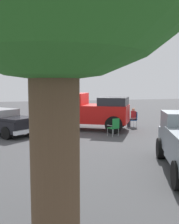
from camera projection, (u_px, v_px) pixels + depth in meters
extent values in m
plane|color=#424244|center=(93.00, 130.00, 16.80)|extent=(60.00, 60.00, 0.00)
cylinder|color=black|center=(58.00, 123.00, 16.30)|extent=(0.81, 1.06, 1.04)
cylinder|color=black|center=(69.00, 119.00, 18.22)|extent=(0.81, 1.06, 1.04)
cylinder|color=black|center=(114.00, 125.00, 15.41)|extent=(0.81, 1.06, 1.04)
cylinder|color=black|center=(119.00, 120.00, 17.33)|extent=(0.81, 1.06, 1.04)
cube|color=red|center=(89.00, 113.00, 16.76)|extent=(4.31, 5.28, 1.10)
cube|color=red|center=(48.00, 114.00, 17.50)|extent=(1.97, 1.67, 0.84)
cube|color=red|center=(72.00, 99.00, 16.96)|extent=(2.50, 2.43, 0.76)
cube|color=#232328|center=(114.00, 102.00, 16.29)|extent=(2.55, 2.46, 0.60)
cube|color=silver|center=(42.00, 114.00, 17.62)|extent=(1.30, 0.84, 0.64)
cube|color=silver|center=(41.00, 120.00, 17.69)|extent=(2.03, 1.32, 0.24)
sphere|color=white|center=(37.00, 114.00, 16.86)|extent=(0.36, 0.36, 0.26)
sphere|color=white|center=(47.00, 112.00, 18.36)|extent=(0.36, 0.36, 0.26)
sphere|color=red|center=(72.00, 91.00, 16.91)|extent=(0.38, 0.38, 0.28)
cylinder|color=black|center=(30.00, 129.00, 15.14)|extent=(0.69, 0.63, 0.68)
cylinder|color=black|center=(7.00, 133.00, 13.80)|extent=(0.69, 0.63, 0.68)
cube|color=black|center=(2.00, 124.00, 15.26)|extent=(4.39, 4.06, 0.64)
cube|color=black|center=(19.00, 119.00, 14.40)|extent=(2.12, 2.16, 0.20)
cube|color=silver|center=(28.00, 131.00, 14.05)|extent=(1.33, 1.57, 0.20)
cylinder|color=black|center=(161.00, 148.00, 10.27)|extent=(0.85, 0.57, 0.80)
cylinder|color=black|center=(178.00, 175.00, 7.21)|extent=(0.85, 0.57, 0.80)
cylinder|color=#B7BABF|center=(131.00, 124.00, 17.69)|extent=(0.03, 0.03, 0.44)
cylinder|color=#B7BABF|center=(128.00, 123.00, 18.11)|extent=(0.03, 0.03, 0.44)
cylinder|color=#B7BABF|center=(137.00, 124.00, 17.82)|extent=(0.03, 0.03, 0.44)
cylinder|color=#B7BABF|center=(134.00, 123.00, 18.24)|extent=(0.03, 0.03, 0.44)
cube|color=#1959A5|center=(132.00, 120.00, 17.94)|extent=(0.49, 0.49, 0.04)
cube|color=#1959A5|center=(135.00, 116.00, 17.98)|extent=(0.48, 0.05, 0.56)
cube|color=#B7BABF|center=(134.00, 118.00, 17.69)|extent=(0.05, 0.44, 0.03)
cube|color=#B7BABF|center=(131.00, 117.00, 18.15)|extent=(0.05, 0.44, 0.03)
cylinder|color=#B7BABF|center=(107.00, 132.00, 14.76)|extent=(0.04, 0.04, 0.44)
cylinder|color=#B7BABF|center=(113.00, 131.00, 15.02)|extent=(0.04, 0.04, 0.44)
cylinder|color=#B7BABF|center=(113.00, 133.00, 14.41)|extent=(0.04, 0.04, 0.44)
cylinder|color=#B7BABF|center=(118.00, 132.00, 14.66)|extent=(0.04, 0.04, 0.44)
cube|color=#1E7F38|center=(113.00, 128.00, 14.69)|extent=(0.62, 0.62, 0.04)
cube|color=#1E7F38|center=(116.00, 124.00, 14.46)|extent=(0.20, 0.46, 0.56)
cube|color=#B7BABF|center=(110.00, 126.00, 14.53)|extent=(0.43, 0.18, 0.03)
cube|color=#B7BABF|center=(116.00, 125.00, 14.81)|extent=(0.43, 0.18, 0.03)
cylinder|color=#B7BABF|center=(39.00, 123.00, 18.30)|extent=(0.03, 0.03, 0.44)
cylinder|color=#B7BABF|center=(37.00, 124.00, 17.86)|extent=(0.03, 0.03, 0.44)
cylinder|color=#B7BABF|center=(32.00, 123.00, 18.30)|extent=(0.03, 0.03, 0.44)
cylinder|color=#B7BABF|center=(31.00, 124.00, 17.86)|extent=(0.03, 0.03, 0.44)
cube|color=#1959A5|center=(35.00, 120.00, 18.06)|extent=(0.60, 0.60, 0.04)
cube|color=#1959A5|center=(31.00, 116.00, 18.03)|extent=(0.47, 0.18, 0.56)
cube|color=#B7BABF|center=(36.00, 117.00, 18.28)|extent=(0.16, 0.43, 0.03)
cube|color=#B7BABF|center=(34.00, 118.00, 17.80)|extent=(0.16, 0.43, 0.03)
cylinder|color=#383842|center=(129.00, 124.00, 17.79)|extent=(0.13, 0.13, 0.45)
cylinder|color=#383842|center=(128.00, 123.00, 17.98)|extent=(0.13, 0.13, 0.45)
cube|color=#383842|center=(131.00, 120.00, 17.81)|extent=(0.16, 0.44, 0.13)
cube|color=#383842|center=(130.00, 119.00, 17.99)|extent=(0.16, 0.44, 0.13)
cube|color=maroon|center=(134.00, 115.00, 17.93)|extent=(0.41, 0.23, 0.54)
sphere|color=tan|center=(133.00, 110.00, 17.88)|extent=(0.23, 0.23, 0.22)
cylinder|color=brown|center=(55.00, 174.00, 3.22)|extent=(0.61, 0.61, 3.58)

